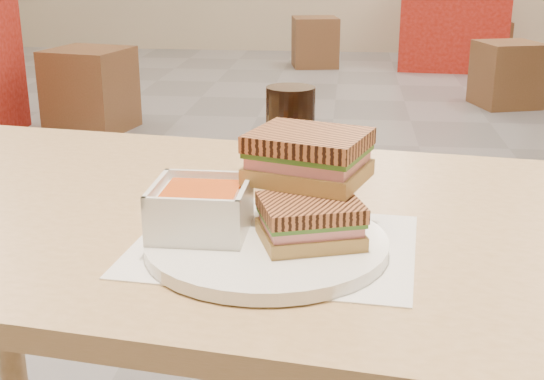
# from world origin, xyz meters

# --- Properties ---
(main_table) EXTENTS (1.28, 0.86, 0.75)m
(main_table) POSITION_xyz_m (-0.10, -1.88, 0.64)
(main_table) COLOR tan
(main_table) RESTS_ON ground
(tray_liner) EXTENTS (0.35, 0.29, 0.00)m
(tray_liner) POSITION_xyz_m (0.01, -2.00, 0.75)
(tray_liner) COLOR white
(tray_liner) RESTS_ON main_table
(plate) EXTENTS (0.28, 0.28, 0.02)m
(plate) POSITION_xyz_m (0.01, -2.02, 0.76)
(plate) COLOR white
(plate) RESTS_ON tray_liner
(soup_bowl) EXTENTS (0.11, 0.11, 0.06)m
(soup_bowl) POSITION_xyz_m (-0.07, -2.00, 0.79)
(soup_bowl) COLOR white
(soup_bowl) RESTS_ON plate
(panini_lower) EXTENTS (0.13, 0.12, 0.05)m
(panini_lower) POSITION_xyz_m (0.06, -2.02, 0.79)
(panini_lower) COLOR tan
(panini_lower) RESTS_ON plate
(panini_upper) EXTENTS (0.16, 0.15, 0.06)m
(panini_upper) POSITION_xyz_m (0.05, -1.95, 0.85)
(panini_upper) COLOR tan
(panini_upper) RESTS_ON panini_lower
(cola_glass) EXTENTS (0.07, 0.07, 0.15)m
(cola_glass) POSITION_xyz_m (0.01, -1.78, 0.82)
(cola_glass) COLOR black
(cola_glass) RESTS_ON main_table
(bg_table_2) EXTENTS (1.00, 1.00, 0.82)m
(bg_table_2) POSITION_xyz_m (1.02, 4.18, 0.41)
(bg_table_2) COLOR #B22B23
(bg_table_2) RESTS_ON ground
(bg_chair_0r) EXTENTS (0.52, 0.52, 0.49)m
(bg_chair_0r) POSITION_xyz_m (-1.46, 1.43, 0.25)
(bg_chair_0r) COLOR brown
(bg_chair_0r) RESTS_ON ground
(bg_chair_1l) EXTENTS (0.49, 0.49, 0.44)m
(bg_chair_1l) POSITION_xyz_m (1.19, 2.42, 0.22)
(bg_chair_1l) COLOR brown
(bg_chair_1l) RESTS_ON ground
(bg_chair_2l) EXTENTS (0.46, 0.46, 0.45)m
(bg_chair_2l) POSITION_xyz_m (-0.23, 4.00, 0.22)
(bg_chair_2l) COLOR brown
(bg_chair_2l) RESTS_ON ground
(bg_chair_2r) EXTENTS (0.41, 0.41, 0.41)m
(bg_chair_2r) POSITION_xyz_m (1.36, 4.24, 0.20)
(bg_chair_2r) COLOR brown
(bg_chair_2r) RESTS_ON ground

